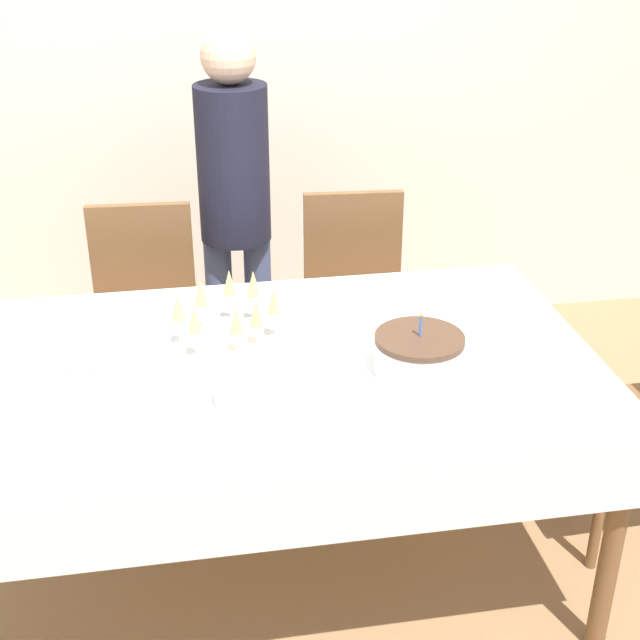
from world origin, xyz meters
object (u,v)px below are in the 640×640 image
dining_chair_far_right (355,302)px  plate_stack_dessert (238,352)px  birthday_cake (419,354)px  dining_chair_far_left (145,318)px  champagne_tray (228,317)px  plate_stack_main (265,390)px  person_standing (235,194)px

dining_chair_far_right → plate_stack_dessert: size_ratio=4.25×
birthday_cake → plate_stack_dessert: birthday_cake is taller
dining_chair_far_left → champagne_tray: bearing=-69.2°
dining_chair_far_left → birthday_cake: size_ratio=3.65×
birthday_cake → plate_stack_dessert: bearing=159.9°
dining_chair_far_left → plate_stack_main: dining_chair_far_left is taller
champagne_tray → plate_stack_dessert: size_ratio=1.66×
dining_chair_far_right → person_standing: 0.65m
plate_stack_dessert → dining_chair_far_right: bearing=57.4°
plate_stack_dessert → person_standing: 1.02m
birthday_cake → person_standing: 1.26m
dining_chair_far_right → plate_stack_dessert: 1.04m
dining_chair_far_right → person_standing: size_ratio=0.60×
birthday_cake → person_standing: bearing=109.7°
person_standing → plate_stack_dessert: bearing=-94.6°
dining_chair_far_left → person_standing: 0.60m
plate_stack_main → dining_chair_far_right: bearing=66.1°
dining_chair_far_left → plate_stack_dessert: dining_chair_far_left is taller
plate_stack_dessert → plate_stack_main: bearing=-79.2°
dining_chair_far_left → plate_stack_main: size_ratio=3.41×
birthday_cake → plate_stack_main: bearing=-170.6°
dining_chair_far_left → plate_stack_dessert: size_ratio=4.25×
dining_chair_far_left → dining_chair_far_right: (0.84, -0.00, 0.00)m
dining_chair_far_left → person_standing: (0.38, 0.15, 0.43)m
champagne_tray → dining_chair_far_left: bearing=110.8°
dining_chair_far_left → champagne_tray: size_ratio=2.56×
plate_stack_main → plate_stack_dessert: bearing=100.8°
dining_chair_far_left → birthday_cake: 1.35m
dining_chair_far_left → plate_stack_dessert: (0.30, -0.85, 0.28)m
birthday_cake → plate_stack_main: birthday_cake is taller
dining_chair_far_left → dining_chair_far_right: same height
dining_chair_far_right → person_standing: person_standing is taller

